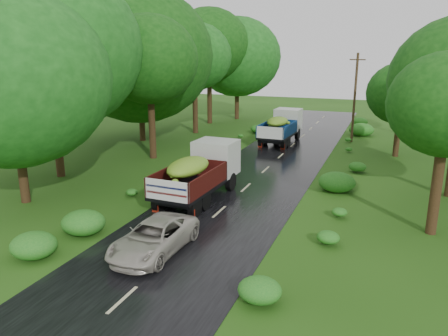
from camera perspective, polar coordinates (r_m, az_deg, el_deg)
The scene contains 10 objects.
ground at distance 14.23m, azimuth -13.11°, elevation -16.46°, with size 120.00×120.00×0.00m, color #1C450E.
road at distance 18.06m, azimuth -4.19°, elevation -8.92°, with size 6.50×80.00×0.02m, color black.
road_lines at distance 18.89m, azimuth -2.89°, elevation -7.74°, with size 0.12×69.60×0.00m.
truck_near at distance 22.18m, azimuth -3.05°, elevation -0.21°, with size 2.45×6.35×2.64m.
truck_far at distance 36.09m, azimuth 7.58°, elevation 5.59°, with size 2.39×6.13×2.54m.
car at distance 16.66m, azimuth -9.12°, elevation -8.94°, with size 1.98×4.29×1.19m, color #B0AA9C.
utility_pole at distance 37.21m, azimuth 16.70°, elevation 8.87°, with size 1.25×0.30×7.15m.
trees_left at distance 34.87m, azimuth -9.18°, elevation 14.17°, with size 8.17×33.88×9.66m.
trees_right at distance 29.15m, azimuth 26.28°, elevation 10.17°, with size 6.08×24.34×8.12m.
shrubs at distance 25.89m, azimuth 4.26°, elevation -0.60°, with size 11.90×44.00×0.70m.
Camera 1 is at (7.11, -9.88, 7.37)m, focal length 35.00 mm.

